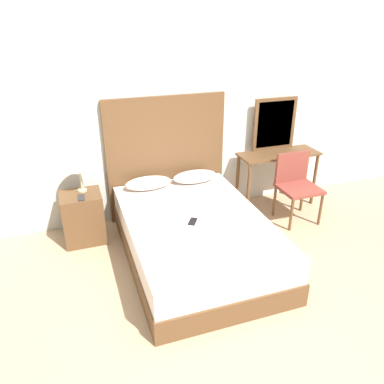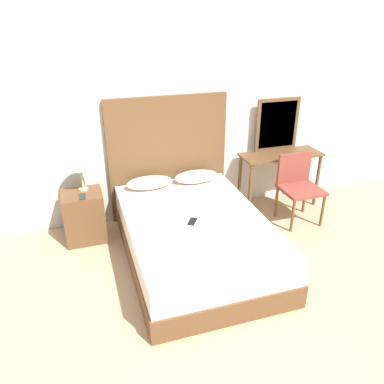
{
  "view_description": "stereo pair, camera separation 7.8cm",
  "coord_description": "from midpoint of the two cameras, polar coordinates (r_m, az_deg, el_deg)",
  "views": [
    {
      "loc": [
        -1.08,
        -1.8,
        2.45
      ],
      "look_at": [
        0.06,
        1.52,
        0.75
      ],
      "focal_mm": 35.0,
      "sensor_mm": 36.0,
      "label": 1
    },
    {
      "loc": [
        -1.01,
        -1.82,
        2.45
      ],
      "look_at": [
        0.06,
        1.52,
        0.75
      ],
      "focal_mm": 35.0,
      "sensor_mm": 36.0,
      "label": 2
    }
  ],
  "objects": [
    {
      "name": "ground_plane",
      "position": [
        3.22,
        8.69,
        -24.12
      ],
      "size": [
        16.0,
        16.0,
        0.0
      ],
      "primitive_type": "plane",
      "color": "tan"
    },
    {
      "name": "wall_back",
      "position": [
        4.63,
        -4.32,
        12.02
      ],
      "size": [
        10.0,
        0.06,
        2.7
      ],
      "color": "silver",
      "rests_on": "ground_plane"
    },
    {
      "name": "bed",
      "position": [
        4.06,
        1.02,
        -7.04
      ],
      "size": [
        1.44,
        2.11,
        0.5
      ],
      "color": "brown",
      "rests_on": "ground_plane"
    },
    {
      "name": "headboard",
      "position": [
        4.75,
        -3.14,
        5.19
      ],
      "size": [
        1.51,
        0.05,
        1.56
      ],
      "color": "brown",
      "rests_on": "ground_plane"
    },
    {
      "name": "pillow_left",
      "position": [
        4.57,
        -6.02,
        1.43
      ],
      "size": [
        0.57,
        0.28,
        0.14
      ],
      "color": "silver",
      "rests_on": "bed"
    },
    {
      "name": "pillow_right",
      "position": [
        4.71,
        1.13,
        2.36
      ],
      "size": [
        0.57,
        0.28,
        0.14
      ],
      "color": "silver",
      "rests_on": "bed"
    },
    {
      "name": "phone_on_bed",
      "position": [
        3.85,
        0.64,
        -4.51
      ],
      "size": [
        0.14,
        0.16,
        0.01
      ],
      "color": "black",
      "rests_on": "bed"
    },
    {
      "name": "nightstand",
      "position": [
        4.53,
        -15.6,
        -3.59
      ],
      "size": [
        0.45,
        0.4,
        0.6
      ],
      "color": "brown",
      "rests_on": "ground_plane"
    },
    {
      "name": "table_lamp",
      "position": [
        4.33,
        -16.24,
        4.49
      ],
      "size": [
        0.3,
        0.3,
        0.43
      ],
      "color": "tan",
      "rests_on": "nightstand"
    },
    {
      "name": "phone_on_nightstand",
      "position": [
        4.3,
        -15.87,
        -0.67
      ],
      "size": [
        0.08,
        0.15,
        0.01
      ],
      "color": "#232328",
      "rests_on": "nightstand"
    },
    {
      "name": "vanity_desk",
      "position": [
        5.16,
        13.72,
        4.22
      ],
      "size": [
        1.09,
        0.41,
        0.76
      ],
      "color": "brown",
      "rests_on": "ground_plane"
    },
    {
      "name": "vanity_mirror",
      "position": [
        5.15,
        13.3,
        9.97
      ],
      "size": [
        0.61,
        0.03,
        0.69
      ],
      "color": "brown",
      "rests_on": "vanity_desk"
    },
    {
      "name": "chair",
      "position": [
        4.9,
        16.31,
        1.32
      ],
      "size": [
        0.48,
        0.46,
        0.86
      ],
      "color": "brown",
      "rests_on": "ground_plane"
    }
  ]
}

